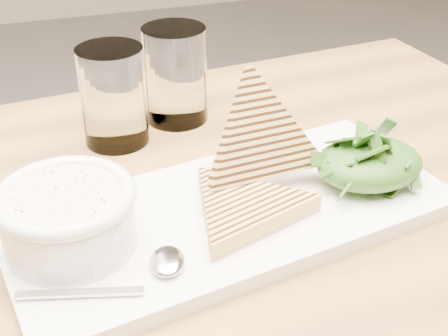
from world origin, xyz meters
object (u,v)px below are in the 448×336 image
object	(u,v)px
table_top	(117,295)
glass_near	(113,96)
glass_far	(175,75)
soup_bowl	(69,224)
platter	(230,214)

from	to	relation	value
table_top	glass_near	size ratio (longest dim) A/B	10.20
glass_near	glass_far	bearing A→B (deg)	22.67
table_top	glass_near	world-z (taller)	glass_near
glass_near	glass_far	size ratio (longest dim) A/B	0.97
table_top	soup_bowl	world-z (taller)	soup_bowl
table_top	glass_far	distance (m)	0.32
table_top	platter	xyz separation A→B (m)	(0.12, 0.05, 0.03)
platter	glass_near	world-z (taller)	glass_near
platter	glass_far	size ratio (longest dim) A/B	3.59
soup_bowl	glass_near	size ratio (longest dim) A/B	0.99
table_top	platter	size ratio (longest dim) A/B	2.77
table_top	glass_near	distance (m)	0.27
glass_near	table_top	bearing A→B (deg)	-100.69
platter	table_top	bearing A→B (deg)	-158.51
table_top	glass_far	bearing A→B (deg)	65.18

